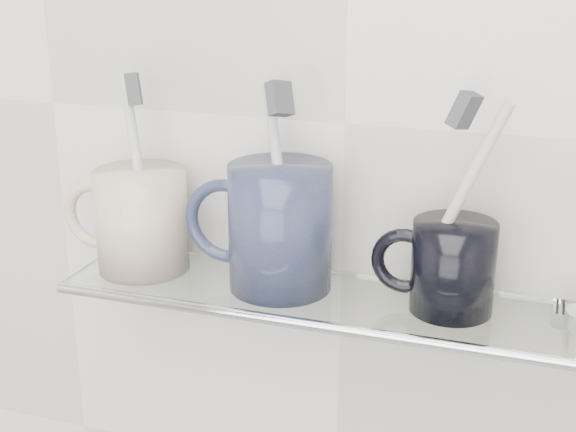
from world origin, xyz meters
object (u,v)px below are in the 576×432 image
at_px(shelf_glass, 324,299).
at_px(mug_right, 453,267).
at_px(mug_center, 280,227).
at_px(mug_left, 142,220).

distance_m(shelf_glass, mug_right, 0.12).
bearing_deg(shelf_glass, mug_center, 173.67).
xyz_separation_m(shelf_glass, mug_left, (-0.19, 0.00, 0.05)).
height_order(shelf_glass, mug_center, mug_center).
bearing_deg(mug_center, mug_right, 17.62).
bearing_deg(shelf_glass, mug_left, 178.49).
distance_m(mug_left, mug_right, 0.31).
bearing_deg(shelf_glass, mug_right, 2.47).
relative_size(shelf_glass, mug_center, 4.17).
height_order(shelf_glass, mug_right, mug_right).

